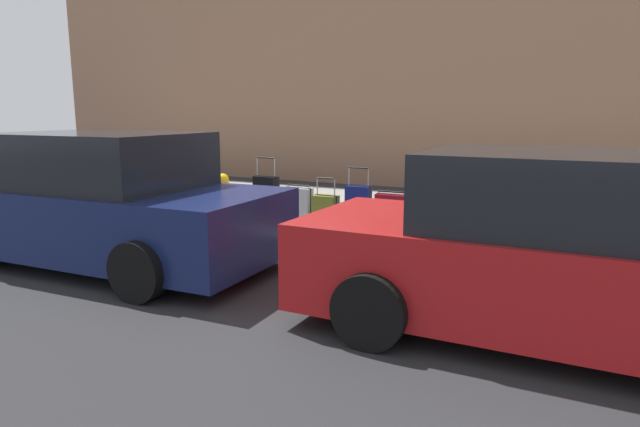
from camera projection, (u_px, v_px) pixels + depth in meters
ground_plane at (265, 244)px, 8.14m from camera, size 40.00×40.00×0.00m
sidewalk_curb at (337, 212)px, 10.32m from camera, size 18.00×5.00×0.14m
suitcase_black_0 at (509, 221)px, 7.22m from camera, size 0.37×0.23×0.81m
suitcase_teal_1 at (471, 216)px, 7.47m from camera, size 0.39×0.22×1.07m
suitcase_red_2 at (431, 216)px, 7.74m from camera, size 0.51×0.21×0.72m
suitcase_maroon_3 at (391, 215)px, 8.03m from camera, size 0.46×0.19×0.66m
suitcase_navy_4 at (358, 208)px, 8.29m from camera, size 0.38×0.21×0.97m
suitcase_olive_5 at (326, 212)px, 8.41m from camera, size 0.37×0.25×0.80m
suitcase_silver_6 at (299, 207)px, 8.71m from camera, size 0.45×0.21×0.66m
suitcase_black_7 at (266, 200)px, 8.85m from camera, size 0.41×0.21×1.08m
fire_hydrant at (223, 195)px, 9.31m from camera, size 0.39×0.21×0.75m
bollard_post at (187, 196)px, 9.48m from camera, size 0.13×0.13×0.71m
parked_car_red_0 at (573, 256)px, 4.56m from camera, size 4.63×1.99×1.59m
parked_car_navy_1 at (103, 203)px, 6.96m from camera, size 4.64×2.25×1.66m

